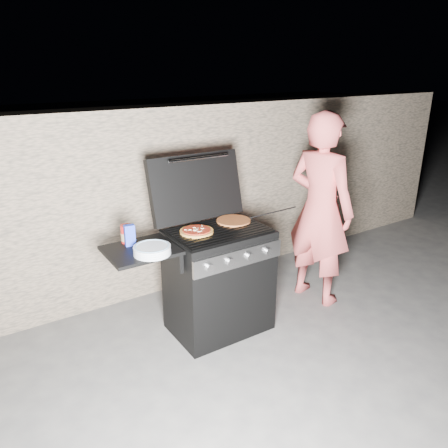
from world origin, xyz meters
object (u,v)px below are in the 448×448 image
gas_grill (193,288)px  pizza_topped (197,231)px  person (320,210)px  sauce_jar (127,234)px

gas_grill → pizza_topped: bearing=31.8°
gas_grill → pizza_topped: (0.07, 0.04, 0.47)m
gas_grill → person: 1.40m
gas_grill → person: (1.33, -0.04, 0.44)m
sauce_jar → person: person is taller
pizza_topped → gas_grill: bearing=-148.2°
sauce_jar → person: size_ratio=0.08×
gas_grill → person: person is taller
gas_grill → pizza_topped: size_ratio=5.06×
gas_grill → person: size_ratio=0.75×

